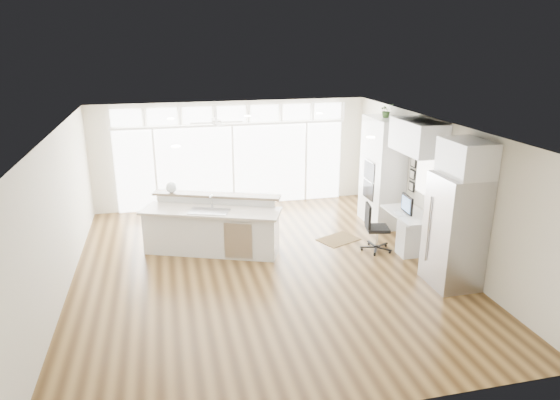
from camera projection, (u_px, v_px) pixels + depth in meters
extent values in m
cube|color=#452D15|center=(264.00, 269.00, 9.52)|extent=(7.00, 8.00, 0.02)
cube|color=white|center=(263.00, 128.00, 8.68)|extent=(7.00, 8.00, 0.02)
cube|color=beige|center=(232.00, 154.00, 12.80)|extent=(7.00, 0.04, 2.70)
cube|color=beige|center=(337.00, 314.00, 5.40)|extent=(7.00, 0.04, 2.70)
cube|color=beige|center=(58.00, 217.00, 8.33)|extent=(0.04, 8.00, 2.70)
cube|color=beige|center=(437.00, 189.00, 9.87)|extent=(0.04, 8.00, 2.70)
cube|color=white|center=(233.00, 166.00, 12.84)|extent=(5.80, 0.06, 2.08)
cube|color=white|center=(231.00, 114.00, 12.42)|extent=(5.90, 0.06, 0.40)
cube|color=white|center=(428.00, 175.00, 10.07)|extent=(0.04, 0.85, 0.85)
cube|color=white|center=(216.00, 118.00, 11.23)|extent=(1.16, 1.16, 0.32)
cube|color=white|center=(260.00, 127.00, 8.87)|extent=(3.40, 3.00, 0.02)
cube|color=silver|center=(382.00, 172.00, 11.49)|extent=(0.64, 1.20, 2.50)
cube|color=silver|center=(408.00, 230.00, 10.36)|extent=(0.72, 1.30, 0.76)
cube|color=silver|center=(418.00, 137.00, 9.76)|extent=(0.64, 1.30, 0.64)
cube|color=#A9A9AD|center=(455.00, 231.00, 8.64)|extent=(0.76, 0.90, 2.00)
cube|color=silver|center=(467.00, 158.00, 8.25)|extent=(0.64, 0.90, 0.60)
cube|color=black|center=(413.00, 175.00, 10.69)|extent=(0.06, 0.22, 0.80)
cube|color=silver|center=(212.00, 226.00, 10.10)|extent=(2.99, 2.01, 1.11)
cube|color=#322110|center=(338.00, 239.00, 10.88)|extent=(1.00, 0.88, 0.01)
cube|color=black|center=(377.00, 228.00, 10.18)|extent=(0.60, 0.57, 1.00)
sphere|color=white|center=(171.00, 187.00, 10.40)|extent=(0.29, 0.29, 0.23)
cube|color=black|center=(407.00, 204.00, 10.17)|extent=(0.11, 0.49, 0.41)
cube|color=silver|center=(399.00, 214.00, 10.19)|extent=(0.15, 0.30, 0.01)
imported|color=#325825|center=(386.00, 112.00, 11.07)|extent=(0.30, 0.33, 0.25)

